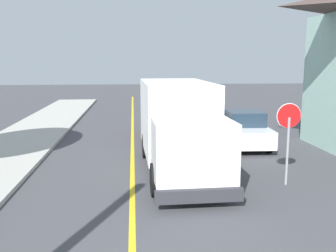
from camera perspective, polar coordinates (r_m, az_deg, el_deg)
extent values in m
cube|color=gold|center=(14.56, -5.39, -6.01)|extent=(0.16, 56.00, 0.01)
cube|color=white|center=(14.29, 1.15, 1.51)|extent=(2.54, 5.06, 2.60)
cube|color=silver|center=(10.98, 3.69, -3.46)|extent=(2.33, 2.06, 1.70)
cube|color=#1E2D3D|center=(10.04, 4.65, -2.55)|extent=(2.04, 0.14, 0.75)
cube|color=#2D2D33|center=(10.26, 4.74, -10.45)|extent=(2.40, 0.27, 0.36)
cylinder|color=black|center=(11.65, 8.58, -7.61)|extent=(0.33, 1.01, 1.00)
cylinder|color=black|center=(11.29, -1.85, -8.07)|extent=(0.33, 1.01, 1.00)
cylinder|color=black|center=(15.93, 4.25, -2.76)|extent=(0.33, 1.01, 1.00)
cylinder|color=black|center=(15.67, -3.32, -2.96)|extent=(0.33, 1.01, 1.00)
cube|color=maroon|center=(20.03, -0.20, 0.31)|extent=(1.86, 4.43, 0.76)
cube|color=#1E2D3D|center=(20.07, -0.25, 2.35)|extent=(1.61, 1.82, 0.64)
cylinder|color=black|center=(18.81, 2.64, -1.35)|extent=(0.23, 0.64, 0.64)
cylinder|color=black|center=(18.64, -2.17, -1.45)|extent=(0.23, 0.64, 0.64)
cylinder|color=black|center=(21.55, 1.50, 0.10)|extent=(0.23, 0.64, 0.64)
cylinder|color=black|center=(21.40, -2.69, 0.03)|extent=(0.23, 0.64, 0.64)
cube|color=silver|center=(26.62, -0.64, 2.70)|extent=(1.85, 4.42, 0.76)
cube|color=#1E2D3D|center=(26.69, -0.67, 4.23)|extent=(1.60, 1.82, 0.64)
cylinder|color=black|center=(25.34, 1.37, 1.58)|extent=(0.23, 0.64, 0.64)
cylinder|color=black|center=(25.22, -2.21, 1.53)|extent=(0.23, 0.64, 0.64)
cylinder|color=black|center=(28.12, 0.76, 2.40)|extent=(0.23, 0.64, 0.64)
cylinder|color=black|center=(28.01, -2.46, 2.37)|extent=(0.23, 0.64, 0.64)
cube|color=silver|center=(18.09, 11.28, -0.92)|extent=(1.99, 4.47, 0.76)
cube|color=#1E2D3D|center=(17.83, 11.48, 1.20)|extent=(1.66, 1.87, 0.64)
cylinder|color=black|center=(19.33, 7.97, -1.13)|extent=(0.25, 0.65, 0.64)
cylinder|color=black|center=(19.69, 12.50, -1.07)|extent=(0.25, 0.65, 0.64)
cylinder|color=black|center=(16.64, 9.77, -2.97)|extent=(0.25, 0.65, 0.64)
cylinder|color=black|center=(17.05, 14.97, -2.86)|extent=(0.25, 0.65, 0.64)
cylinder|color=gray|center=(12.71, 17.58, -3.69)|extent=(0.08, 0.08, 2.20)
cylinder|color=red|center=(12.53, 17.80, 1.47)|extent=(0.76, 0.03, 0.76)
cylinder|color=white|center=(12.55, 17.76, 1.48)|extent=(0.80, 0.02, 0.80)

